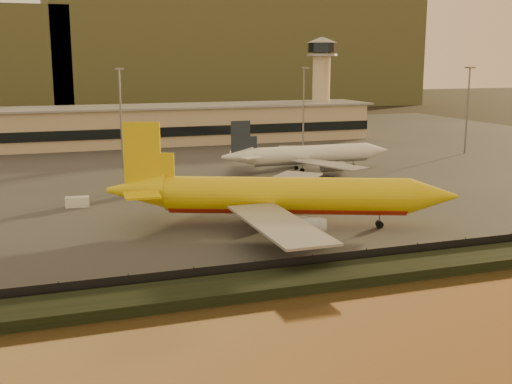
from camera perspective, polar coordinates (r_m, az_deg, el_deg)
ground at (r=96.31m, az=0.74°, el=-4.97°), size 900.00×900.00×0.00m
embankment at (r=81.11m, az=4.89°, el=-7.72°), size 320.00×7.00×1.40m
tarmac at (r=186.46m, az=-9.32°, el=3.03°), size 320.00×220.00×0.20m
perimeter_fence at (r=84.39m, az=3.79°, el=-6.49°), size 300.00×0.05×2.20m
terminal_building at (r=213.99m, az=-14.67°, el=5.56°), size 202.00×25.00×12.60m
control_tower at (r=240.33m, az=5.83°, el=10.19°), size 11.20×11.20×35.50m
apron_light_masts at (r=168.70m, az=-3.22°, el=7.61°), size 152.20×12.20×25.40m
distant_hills at (r=426.84m, az=-18.21°, el=11.60°), size 470.00×160.00×70.00m
dhl_cargo_jet at (r=106.21m, az=2.20°, el=-0.39°), size 56.00×52.98×17.43m
white_narrowbody_jet at (r=162.06m, az=4.67°, el=3.30°), size 45.33×44.43×13.07m
gse_vehicle_yellow at (r=125.30m, az=-0.95°, el=-0.52°), size 4.57×3.40×1.88m
gse_vehicle_white at (r=126.12m, az=-15.60°, el=-0.85°), size 4.51×2.35×1.96m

